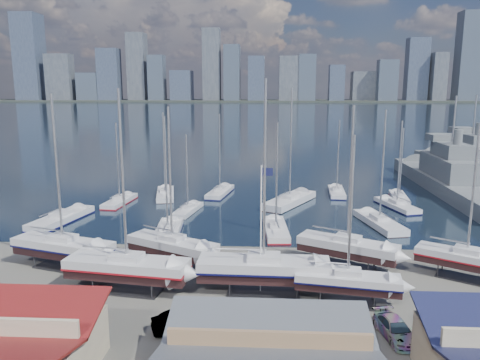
# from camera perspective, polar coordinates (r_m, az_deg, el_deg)

# --- Properties ---
(ground) EXTENTS (1400.00, 1400.00, 0.00)m
(ground) POSITION_cam_1_polar(r_m,az_deg,el_deg) (44.25, 3.46, -12.46)
(ground) COLOR #605E59
(ground) RESTS_ON ground
(water) EXTENTS (1400.00, 600.00, 0.40)m
(water) POSITION_cam_1_polar(r_m,az_deg,el_deg) (351.00, 3.44, 8.24)
(water) COLOR #19273A
(water) RESTS_ON ground
(far_shore) EXTENTS (1400.00, 80.00, 2.20)m
(far_shore) POSITION_cam_1_polar(r_m,az_deg,el_deg) (610.77, 3.44, 9.60)
(far_shore) COLOR #2D332D
(far_shore) RESTS_ON ground
(skyline) EXTENTS (639.14, 43.80, 107.69)m
(skyline) POSITION_cam_1_polar(r_m,az_deg,el_deg) (604.73, 2.72, 13.19)
(skyline) COLOR #475166
(skyline) RESTS_ON far_shore
(sailboat_cradle_0) EXTENTS (11.12, 6.04, 17.21)m
(sailboat_cradle_0) POSITION_cam_1_polar(r_m,az_deg,el_deg) (50.24, -20.77, -7.66)
(sailboat_cradle_0) COLOR #2D2D33
(sailboat_cradle_0) RESTS_ON ground
(sailboat_cradle_1) EXTENTS (11.37, 4.63, 17.71)m
(sailboat_cradle_1) POSITION_cam_1_polar(r_m,az_deg,el_deg) (43.08, -13.59, -10.34)
(sailboat_cradle_1) COLOR #2D2D33
(sailboat_cradle_1) RESTS_ON ground
(sailboat_cradle_2) EXTENTS (9.95, 6.93, 15.98)m
(sailboat_cradle_2) POSITION_cam_1_polar(r_m,az_deg,el_deg) (48.06, -8.28, -7.95)
(sailboat_cradle_2) COLOR #2D2D33
(sailboat_cradle_2) RESTS_ON ground
(sailboat_cradle_3) EXTENTS (11.65, 3.51, 18.51)m
(sailboat_cradle_3) POSITION_cam_1_polar(r_m,az_deg,el_deg) (41.61, 2.91, -10.75)
(sailboat_cradle_3) COLOR #2D2D33
(sailboat_cradle_3) RESTS_ON ground
(sailboat_cradle_4) EXTENTS (10.04, 7.01, 16.11)m
(sailboat_cradle_4) POSITION_cam_1_polar(r_m,az_deg,el_deg) (48.47, 12.95, -7.95)
(sailboat_cradle_4) COLOR #2D2D33
(sailboat_cradle_4) RESTS_ON ground
(sailboat_cradle_5) EXTENTS (8.92, 3.75, 14.12)m
(sailboat_cradle_5) POSITION_cam_1_polar(r_m,az_deg,el_deg) (40.65, 12.97, -11.93)
(sailboat_cradle_5) COLOR #2D2D33
(sailboat_cradle_5) RESTS_ON ground
(sailboat_cradle_6) EXTENTS (8.99, 6.92, 14.69)m
(sailboat_cradle_6) POSITION_cam_1_polar(r_m,az_deg,el_deg) (49.14, 25.90, -8.65)
(sailboat_cradle_6) COLOR #2D2D33
(sailboat_cradle_6) RESTS_ON ground
(sailboat_moored_0) EXTENTS (5.36, 11.62, 16.76)m
(sailboat_moored_0) POSITION_cam_1_polar(r_m,az_deg,el_deg) (67.34, -20.93, -4.57)
(sailboat_moored_0) COLOR black
(sailboat_moored_0) RESTS_ON water
(sailboat_moored_1) EXTENTS (3.43, 9.00, 13.13)m
(sailboat_moored_1) POSITION_cam_1_polar(r_m,az_deg,el_deg) (75.06, -14.45, -2.60)
(sailboat_moored_1) COLOR black
(sailboat_moored_1) RESTS_ON water
(sailboat_moored_2) EXTENTS (4.53, 9.96, 14.52)m
(sailboat_moored_2) POSITION_cam_1_polar(r_m,az_deg,el_deg) (78.11, -9.08, -1.84)
(sailboat_moored_2) COLOR black
(sailboat_moored_2) RESTS_ON water
(sailboat_moored_3) EXTENTS (3.67, 10.36, 15.19)m
(sailboat_moored_3) POSITION_cam_1_polar(r_m,az_deg,el_deg) (57.85, -8.79, -6.48)
(sailboat_moored_3) COLOR black
(sailboat_moored_3) RESTS_ON water
(sailboat_moored_4) EXTENTS (3.58, 8.12, 11.85)m
(sailboat_moored_4) POSITION_cam_1_polar(r_m,az_deg,el_deg) (68.09, -6.38, -3.70)
(sailboat_moored_4) COLOR black
(sailboat_moored_4) RESTS_ON water
(sailboat_moored_5) EXTENTS (4.23, 9.78, 14.16)m
(sailboat_moored_5) POSITION_cam_1_polar(r_m,az_deg,el_deg) (78.90, -2.45, -1.59)
(sailboat_moored_5) COLOR black
(sailboat_moored_5) RESTS_ON water
(sailboat_moored_6) EXTENTS (3.34, 9.78, 14.38)m
(sailboat_moored_6) POSITION_cam_1_polar(r_m,az_deg,el_deg) (58.53, 4.39, -6.17)
(sailboat_moored_6) COLOR black
(sailboat_moored_6) RESTS_ON water
(sailboat_moored_7) EXTENTS (8.96, 12.45, 18.59)m
(sailboat_moored_7) POSITION_cam_1_polar(r_m,az_deg,el_deg) (72.78, 6.07, -2.72)
(sailboat_moored_7) COLOR black
(sailboat_moored_7) RESTS_ON water
(sailboat_moored_8) EXTENTS (3.03, 8.91, 13.11)m
(sailboat_moored_8) POSITION_cam_1_polar(r_m,az_deg,el_deg) (80.56, 11.70, -1.55)
(sailboat_moored_8) COLOR black
(sailboat_moored_8) RESTS_ON water
(sailboat_moored_9) EXTENTS (5.16, 10.82, 15.76)m
(sailboat_moored_9) POSITION_cam_1_polar(r_m,az_deg,el_deg) (63.89, 16.62, -5.11)
(sailboat_moored_9) COLOR black
(sailboat_moored_9) RESTS_ON water
(sailboat_moored_10) EXTENTS (5.14, 9.49, 13.66)m
(sailboat_moored_10) POSITION_cam_1_polar(r_m,az_deg,el_deg) (73.87, 18.56, -3.06)
(sailboat_moored_10) COLOR black
(sailboat_moored_10) RESTS_ON water
(sailboat_moored_11) EXTENTS (3.18, 8.28, 12.07)m
(sailboat_moored_11) POSITION_cam_1_polar(r_m,az_deg,el_deg) (79.57, 18.82, -2.08)
(sailboat_moored_11) COLOR black
(sailboat_moored_11) RESTS_ON water
(naval_ship_east) EXTENTS (7.14, 44.25, 17.98)m
(naval_ship_east) POSITION_cam_1_polar(r_m,az_deg,el_deg) (89.20, 24.10, -0.18)
(naval_ship_east) COLOR #585B61
(naval_ship_east) RESTS_ON water
(naval_ship_west) EXTENTS (10.68, 41.85, 17.73)m
(naval_ship_west) POSITION_cam_1_polar(r_m,az_deg,el_deg) (109.26, 26.21, 1.57)
(naval_ship_west) COLOR #585B61
(naval_ship_west) RESTS_ON water
(car_a) EXTENTS (2.05, 3.99, 1.30)m
(car_a) POSITION_cam_1_polar(r_m,az_deg,el_deg) (33.89, -7.02, -19.17)
(car_a) COLOR gray
(car_a) RESTS_ON ground
(car_b) EXTENTS (4.87, 3.20, 1.52)m
(car_b) POSITION_cam_1_polar(r_m,az_deg,el_deg) (36.32, -6.93, -16.76)
(car_b) COLOR gray
(car_b) RESTS_ON ground
(car_c) EXTENTS (4.36, 5.86, 1.48)m
(car_c) POSITION_cam_1_polar(r_m,az_deg,el_deg) (37.04, 11.07, -16.35)
(car_c) COLOR gray
(car_c) RESTS_ON ground
(car_d) EXTENTS (2.80, 5.01, 1.37)m
(car_d) POSITION_cam_1_polar(r_m,az_deg,el_deg) (37.03, 18.42, -16.84)
(car_d) COLOR gray
(car_d) RESTS_ON ground
(flagpole) EXTENTS (1.01, 0.12, 11.38)m
(flagpole) POSITION_cam_1_polar(r_m,az_deg,el_deg) (40.17, 2.69, -5.04)
(flagpole) COLOR white
(flagpole) RESTS_ON ground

